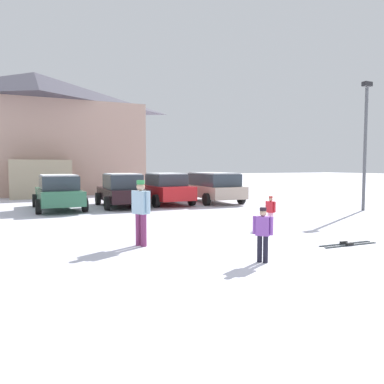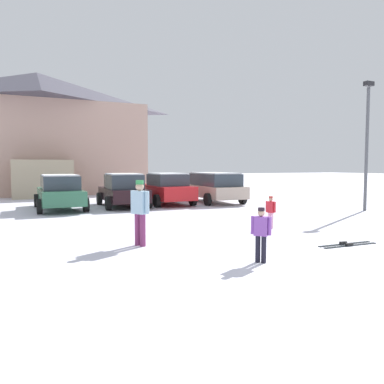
% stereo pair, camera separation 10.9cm
% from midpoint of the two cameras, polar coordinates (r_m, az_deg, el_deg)
% --- Properties ---
extents(ski_lodge, '(15.17, 11.20, 9.01)m').
position_cam_midpoint_polar(ski_lodge, '(30.87, -22.28, 8.43)').
color(ski_lodge, tan).
rests_on(ski_lodge, ground).
extents(parked_green_coupe, '(2.14, 4.80, 1.63)m').
position_cam_midpoint_polar(parked_green_coupe, '(18.38, -19.34, 0.03)').
color(parked_green_coupe, '#2D6447').
rests_on(parked_green_coupe, ground).
extents(parked_black_sedan, '(2.26, 4.26, 1.66)m').
position_cam_midpoint_polar(parked_black_sedan, '(18.80, -10.29, 0.30)').
color(parked_black_sedan, black).
rests_on(parked_black_sedan, ground).
extents(parked_red_sedan, '(2.16, 4.14, 1.65)m').
position_cam_midpoint_polar(parked_red_sedan, '(19.71, -3.77, 0.54)').
color(parked_red_sedan, red).
rests_on(parked_red_sedan, ground).
extents(parked_beige_suv, '(2.43, 4.65, 1.65)m').
position_cam_midpoint_polar(parked_beige_suv, '(20.69, 3.55, 0.87)').
color(parked_beige_suv, tan).
rests_on(parked_beige_suv, ground).
extents(skier_child_in_red_jacket, '(0.22, 0.38, 1.05)m').
position_cam_midpoint_polar(skier_child_in_red_jacket, '(12.41, 12.14, -2.73)').
color(skier_child_in_red_jacket, '#ECA9D0').
rests_on(skier_child_in_red_jacket, ground).
extents(skier_child_in_purple_jacket, '(0.31, 0.34, 1.16)m').
position_cam_midpoint_polar(skier_child_in_purple_jacket, '(7.99, 10.86, -5.95)').
color(skier_child_in_purple_jacket, black).
rests_on(skier_child_in_purple_jacket, ground).
extents(skier_adult_in_blue_parka, '(0.40, 0.56, 1.67)m').
position_cam_midpoint_polar(skier_adult_in_blue_parka, '(9.53, -7.62, -2.57)').
color(skier_adult_in_blue_parka, '#7A2F5E').
rests_on(skier_adult_in_blue_parka, ground).
extents(pair_of_skis, '(1.68, 0.36, 0.08)m').
position_cam_midpoint_polar(pair_of_skis, '(10.47, 22.86, -7.37)').
color(pair_of_skis, black).
rests_on(pair_of_skis, ground).
extents(lamp_post, '(0.44, 0.24, 5.75)m').
position_cam_midpoint_polar(lamp_post, '(18.63, 25.26, 7.32)').
color(lamp_post, '#515459').
rests_on(lamp_post, ground).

